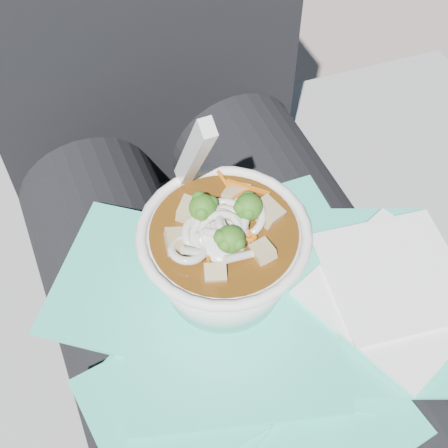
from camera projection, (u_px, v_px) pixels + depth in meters
name	position (u px, v px, depth m)	size (l,w,h in m)	color
stone_ledge	(195.00, 332.00, 0.94)	(1.00, 0.50, 0.43)	gray
lap	(238.00, 323.00, 0.63)	(0.34, 0.48, 0.16)	black
person_body	(204.00, 237.00, 0.65)	(0.34, 0.94, 0.98)	black
plastic_bag	(264.00, 321.00, 0.53)	(0.38, 0.34, 0.02)	#31CEAD
napkins	(396.00, 286.00, 0.53)	(0.17, 0.17, 0.01)	white
udon_bowl	(224.00, 251.00, 0.50)	(0.16, 0.16, 0.19)	white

